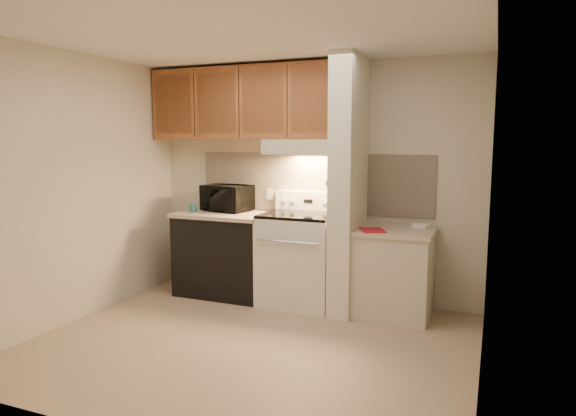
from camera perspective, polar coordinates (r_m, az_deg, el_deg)
The scene contains 50 objects.
floor at distance 4.47m, azimuth -4.14°, elevation -14.77°, with size 3.60×3.60×0.00m, color tan.
ceiling at distance 4.21m, azimuth -4.48°, elevation 18.54°, with size 3.60×3.60×0.00m, color white.
wall_back at distance 5.53m, azimuth 2.62°, elevation 2.94°, with size 3.60×0.02×2.50m, color beige.
wall_left at distance 5.21m, azimuth -22.35°, elevation 2.08°, with size 0.02×3.00×2.50m, color beige.
wall_right at distance 3.73m, azimuth 21.33°, elevation 0.16°, with size 0.02×3.00×2.50m, color beige.
backsplash at distance 5.52m, azimuth 2.58°, elevation 2.77°, with size 2.60×0.02×0.63m, color beige.
range_body at distance 5.34m, azimuth 1.32°, elevation -5.83°, with size 0.76×0.65×0.92m, color silver.
oven_window at distance 5.04m, azimuth 0.04°, elevation -6.16°, with size 0.50×0.01×0.30m, color black.
oven_handle at distance 4.96m, azimuth -0.13°, elevation -3.79°, with size 0.02×0.02×0.65m, color silver.
cooktop at distance 5.25m, azimuth 1.34°, elevation -0.78°, with size 0.74×0.64×0.03m, color black.
range_backguard at distance 5.50m, azimuth 2.40°, elevation 0.81°, with size 0.76×0.08×0.20m, color silver.
range_display at distance 5.46m, azimuth 2.25°, elevation 0.76°, with size 0.10×0.01×0.04m, color black.
range_knob_left_outer at distance 5.56m, azimuth -0.48°, elevation 0.89°, with size 0.05×0.05×0.02m, color silver.
range_knob_left_inner at distance 5.52m, azimuth 0.48°, elevation 0.84°, with size 0.05×0.05×0.02m, color silver.
range_knob_right_inner at distance 5.40m, azimuth 4.04°, elevation 0.67°, with size 0.05×0.05×0.02m, color silver.
range_knob_right_outer at distance 5.37m, azimuth 5.05°, elevation 0.62°, with size 0.05×0.05×0.02m, color silver.
dishwasher_front at distance 5.72m, azimuth -6.95°, elevation -5.24°, with size 1.00×0.63×0.87m, color black.
left_countertop at distance 5.63m, azimuth -7.02°, elevation -0.72°, with size 1.04×0.67×0.04m, color #C0AC95.
spoon_rest at distance 5.79m, azimuth -5.89°, elevation -0.20°, with size 0.21×0.07×0.01m, color black.
teal_jar at distance 5.73m, azimuth -10.51°, elevation 0.01°, with size 0.08×0.08×0.09m, color #25696C.
outlet at distance 5.70m, azimuth -2.03°, elevation 1.56°, with size 0.08×0.01×0.12m, color beige.
microwave at distance 5.76m, azimuth -6.81°, elevation 1.11°, with size 0.52×0.35×0.29m, color black.
partition_pillar at distance 5.05m, azimuth 6.76°, elevation 2.44°, with size 0.22×0.70×2.50m, color beige.
pillar_trim at distance 5.08m, azimuth 5.50°, elevation 3.05°, with size 0.01×0.70×0.04m, color #9B5932.
knife_strip at distance 5.03m, azimuth 5.27°, elevation 3.24°, with size 0.02×0.42×0.04m, color black.
knife_blade_a at distance 4.89m, azimuth 4.57°, elevation 1.95°, with size 0.01×0.04×0.16m, color silver.
knife_handle_a at distance 4.87m, azimuth 4.59°, elevation 3.70°, with size 0.02×0.02×0.10m, color black.
knife_blade_b at distance 4.97m, azimuth 4.86°, elevation 1.92°, with size 0.01×0.04×0.18m, color silver.
knife_handle_b at distance 4.94m, azimuth 4.83°, elevation 3.75°, with size 0.02×0.02×0.10m, color black.
knife_blade_c at distance 5.04m, azimuth 5.10°, elevation 1.88°, with size 0.01×0.04×0.20m, color silver.
knife_handle_c at distance 5.02m, azimuth 5.10°, elevation 3.81°, with size 0.02×0.02×0.10m, color black.
knife_blade_d at distance 5.12m, azimuth 5.39°, elevation 2.19°, with size 0.01×0.04×0.16m, color silver.
knife_handle_d at distance 5.11m, azimuth 5.44°, elevation 3.87°, with size 0.02×0.02×0.10m, color black.
knife_blade_e at distance 5.21m, azimuth 5.69°, elevation 2.17°, with size 0.01×0.04×0.18m, color silver.
knife_handle_e at distance 5.18m, azimuth 5.67°, elevation 3.92°, with size 0.02×0.02×0.10m, color black.
oven_mitt at distance 5.25m, azimuth 5.85°, elevation 2.30°, with size 0.03×0.10×0.25m, color slate.
right_cab_base at distance 5.09m, azimuth 11.64°, elevation -7.28°, with size 0.70×0.60×0.81m, color beige.
right_countertop at distance 5.00m, azimuth 11.77°, elevation -2.57°, with size 0.74×0.64×0.04m, color #C0AC95.
red_folder at distance 4.89m, azimuth 9.38°, elevation -2.45°, with size 0.21×0.29×0.01m, color #A71625.
white_box at distance 5.14m, azimuth 14.56°, elevation -1.93°, with size 0.15×0.10×0.04m, color white.
range_hood at distance 5.31m, azimuth 1.85°, elevation 6.79°, with size 0.78×0.44×0.15m, color beige.
hood_lip at distance 5.11m, azimuth 1.02°, elevation 6.26°, with size 0.78×0.04×0.06m, color beige.
upper_cabinets at distance 5.64m, azimuth -4.70°, elevation 11.50°, with size 2.18×0.33×0.77m, color #9B5932.
cab_door_a at distance 5.92m, azimuth -12.63°, elevation 11.16°, with size 0.46×0.01×0.63m, color #9B5932.
cab_gap_a at distance 5.77m, azimuth -10.37°, elevation 11.31°, with size 0.01×0.01×0.73m, color black.
cab_door_b at distance 5.63m, azimuth -7.97°, elevation 11.46°, with size 0.46×0.01×0.63m, color #9B5932.
cab_gap_b at distance 5.50m, azimuth -5.47°, elevation 11.59°, with size 0.01×0.01×0.73m, color black.
cab_door_c at distance 5.38m, azimuth -2.83°, elevation 11.70°, with size 0.46×0.01×0.63m, color #9B5932.
cab_gap_c at distance 5.27m, azimuth -0.09°, elevation 11.80°, with size 0.01×0.01×0.73m, color black.
cab_door_d at distance 5.17m, azimuth 2.77°, elevation 11.87°, with size 0.46×0.01×0.63m, color #9B5932.
Camera 1 is at (1.84, -3.70, 1.70)m, focal length 32.00 mm.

